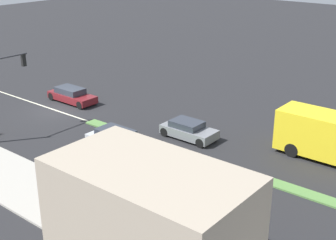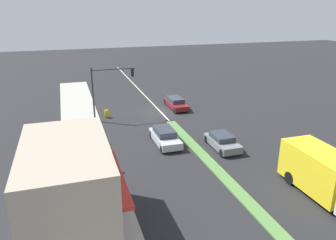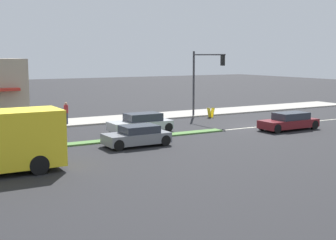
# 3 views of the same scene
# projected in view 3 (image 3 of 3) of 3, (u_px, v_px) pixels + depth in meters

# --- Properties ---
(ground_plane) EXTENTS (160.00, 160.00, 0.00)m
(ground_plane) POSITION_uv_depth(u_px,v_px,m) (19.00, 150.00, 26.61)
(ground_plane) COLOR #232326
(lane_marking_center) EXTENTS (0.16, 60.00, 0.01)m
(lane_marking_center) POSITION_uv_depth(u_px,v_px,m) (262.00, 126.00, 35.51)
(lane_marking_center) COLOR beige
(lane_marking_center) RESTS_ON ground
(traffic_signal_main) EXTENTS (4.59, 0.34, 5.60)m
(traffic_signal_main) POSITION_uv_depth(u_px,v_px,m) (203.00, 73.00, 39.60)
(traffic_signal_main) COLOR #333338
(traffic_signal_main) RESTS_ON sidewalk_right
(pedestrian) EXTENTS (0.34, 0.34, 1.69)m
(pedestrian) POSITION_uv_depth(u_px,v_px,m) (66.00, 113.00, 35.85)
(pedestrian) COLOR #282D42
(pedestrian) RESTS_ON sidewalk_right
(warning_aframe_sign) EXTENTS (0.45, 0.53, 0.84)m
(warning_aframe_sign) POSITION_uv_depth(u_px,v_px,m) (211.00, 113.00, 40.58)
(warning_aframe_sign) COLOR yellow
(warning_aframe_sign) RESTS_ON ground
(suv_grey) EXTENTS (1.81, 3.88, 1.23)m
(suv_grey) POSITION_uv_depth(u_px,v_px,m) (137.00, 136.00, 27.80)
(suv_grey) COLOR slate
(suv_grey) RESTS_ON ground
(sedan_silver) EXTENTS (1.84, 4.43, 1.34)m
(sedan_silver) POSITION_uv_depth(u_px,v_px,m) (141.00, 123.00, 32.79)
(sedan_silver) COLOR #B7BABF
(sedan_silver) RESTS_ON ground
(sedan_maroon) EXTENTS (1.74, 4.50, 1.25)m
(sedan_maroon) POSITION_uv_depth(u_px,v_px,m) (289.00, 121.00, 33.87)
(sedan_maroon) COLOR maroon
(sedan_maroon) RESTS_ON ground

